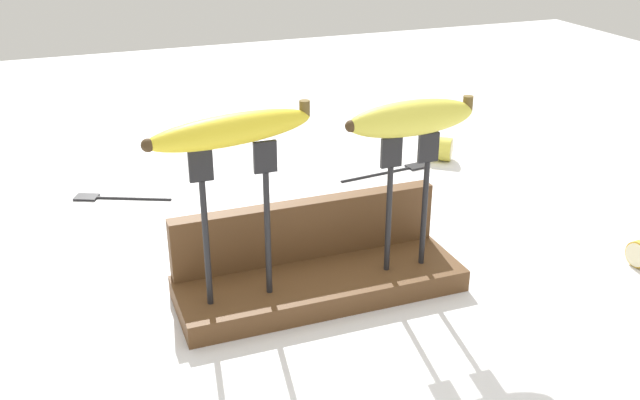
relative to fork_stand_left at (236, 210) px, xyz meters
The scene contains 10 objects.
ground_plane 0.18m from the fork_stand_left, ahead, with size 3.00×3.00×0.00m, color silver.
wooden_board 0.17m from the fork_stand_left, ahead, with size 0.35×0.12×0.03m, color brown.
board_backstop 0.15m from the fork_stand_left, 32.72° to the left, with size 0.35×0.02×0.08m, color brown.
fork_stand_left is the anchor object (origin of this frame).
fork_stand_right 0.21m from the fork_stand_left, ahead, with size 0.07×0.01×0.17m.
banana_raised_left 0.09m from the fork_stand_left, 168.96° to the right, with size 0.19×0.07×0.04m.
banana_raised_right 0.23m from the fork_stand_left, ahead, with size 0.17×0.05×0.04m.
fork_fallen_near 0.54m from the fork_stand_left, 43.30° to the left, with size 0.17×0.04×0.01m.
fork_fallen_far 0.45m from the fork_stand_left, 105.03° to the left, with size 0.15×0.08×0.01m.
banana_chunk_far 0.62m from the fork_stand_left, 38.59° to the left, with size 0.06×0.06×0.04m.
Camera 1 is at (-0.27, -0.73, 0.47)m, focal length 40.57 mm.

